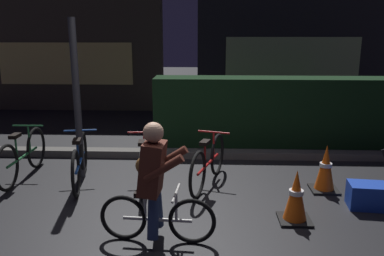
% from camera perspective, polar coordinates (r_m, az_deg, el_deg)
% --- Properties ---
extents(ground_plane, '(40.00, 40.00, 0.00)m').
position_cam_1_polar(ground_plane, '(4.75, -2.77, -12.31)').
color(ground_plane, black).
extents(sidewalk_curb, '(12.00, 0.24, 0.12)m').
position_cam_1_polar(sidewalk_curb, '(6.78, -1.13, -3.71)').
color(sidewalk_curb, '#56544F').
rests_on(sidewalk_curb, ground).
extents(hedge_row, '(4.80, 0.70, 1.26)m').
position_cam_1_polar(hedge_row, '(7.63, 12.90, 2.35)').
color(hedge_row, black).
rests_on(hedge_row, ground).
extents(storefront_left, '(5.10, 0.54, 3.61)m').
position_cam_1_polar(storefront_left, '(11.41, -17.45, 11.59)').
color(storefront_left, '#42382D').
rests_on(storefront_left, ground).
extents(storefront_right, '(5.24, 0.54, 5.00)m').
position_cam_1_polar(storefront_right, '(11.69, 14.28, 15.23)').
color(storefront_right, '#262328').
rests_on(storefront_right, ground).
extents(street_post, '(0.10, 0.10, 2.28)m').
position_cam_1_polar(street_post, '(5.84, -16.20, 3.81)').
color(street_post, '#2D2D33').
rests_on(street_post, ground).
extents(parked_bike_left_mid, '(0.46, 1.59, 0.73)m').
position_cam_1_polar(parked_bike_left_mid, '(6.26, -23.16, -3.70)').
color(parked_bike_left_mid, black).
rests_on(parked_bike_left_mid, ground).
extents(parked_bike_center_left, '(0.46, 1.53, 0.72)m').
position_cam_1_polar(parked_bike_center_left, '(5.76, -15.81, -4.59)').
color(parked_bike_center_left, black).
rests_on(parked_bike_center_left, ground).
extents(parked_bike_center_right, '(0.46, 1.50, 0.70)m').
position_cam_1_polar(parked_bike_center_right, '(5.58, -6.98, -4.87)').
color(parked_bike_center_right, black).
rests_on(parked_bike_center_right, ground).
extents(parked_bike_right_mid, '(0.54, 1.49, 0.71)m').
position_cam_1_polar(parked_bike_right_mid, '(5.50, 2.35, -5.00)').
color(parked_bike_right_mid, black).
rests_on(parked_bike_right_mid, ground).
extents(traffic_cone_near, '(0.36, 0.36, 0.61)m').
position_cam_1_polar(traffic_cone_near, '(4.63, 14.70, -9.53)').
color(traffic_cone_near, black).
rests_on(traffic_cone_near, ground).
extents(traffic_cone_far, '(0.36, 0.36, 0.63)m').
position_cam_1_polar(traffic_cone_far, '(5.59, 18.63, -5.59)').
color(traffic_cone_far, black).
rests_on(traffic_cone_far, ground).
extents(blue_crate, '(0.47, 0.36, 0.30)m').
position_cam_1_polar(blue_crate, '(5.31, 23.87, -8.88)').
color(blue_crate, '#193DB7').
rests_on(blue_crate, ground).
extents(cyclist, '(1.19, 0.54, 1.25)m').
position_cam_1_polar(cyclist, '(3.98, -5.42, -7.78)').
color(cyclist, black).
rests_on(cyclist, ground).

